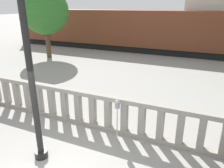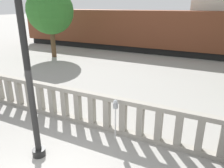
% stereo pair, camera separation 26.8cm
% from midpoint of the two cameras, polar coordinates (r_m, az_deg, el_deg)
% --- Properties ---
extents(balustrade, '(17.56, 0.24, 1.24)m').
position_cam_midpoint_polar(balustrade, '(7.39, -2.28, -7.12)').
color(balustrade, gray).
rests_on(balustrade, ground).
extents(lamppost, '(0.36, 0.36, 5.61)m').
position_cam_midpoint_polar(lamppost, '(5.58, -20.17, 5.68)').
color(lamppost, black).
rests_on(lamppost, ground).
extents(parking_meter, '(0.15, 0.15, 1.33)m').
position_cam_midpoint_polar(parking_meter, '(6.61, 2.07, -6.38)').
color(parking_meter, silver).
rests_on(parking_meter, ground).
extents(train_near, '(26.90, 2.63, 4.13)m').
position_cam_midpoint_polar(train_near, '(19.75, 11.94, 13.43)').
color(train_near, black).
rests_on(train_near, ground).
extents(tree_right, '(3.54, 3.54, 5.32)m').
position_cam_midpoint_polar(tree_right, '(17.98, -15.42, 17.94)').
color(tree_right, '#4C3823').
rests_on(tree_right, ground).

